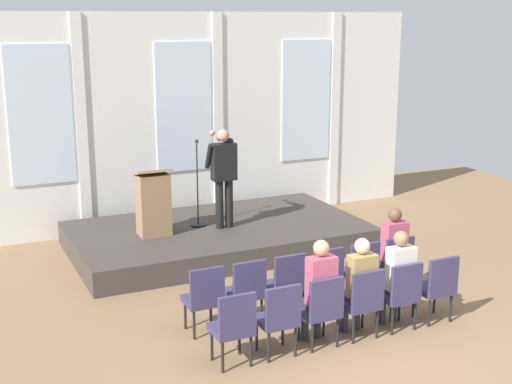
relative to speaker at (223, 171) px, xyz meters
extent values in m
plane|color=#846647|center=(-0.06, -4.85, -1.42)|extent=(17.55, 17.55, 0.00)
cube|color=silver|center=(-0.06, 1.90, 0.63)|extent=(10.04, 0.10, 4.11)
cube|color=silver|center=(-2.74, 1.84, 0.90)|extent=(1.12, 0.04, 2.48)
cube|color=silver|center=(-2.03, 1.84, 0.63)|extent=(0.20, 0.08, 4.11)
cube|color=silver|center=(-0.06, 1.84, 0.90)|extent=(1.12, 0.04, 2.48)
cube|color=silver|center=(0.65, 1.84, 0.63)|extent=(0.20, 0.08, 4.11)
cube|color=silver|center=(2.62, 1.84, 0.90)|extent=(1.12, 0.04, 2.48)
cube|color=silver|center=(3.33, 1.84, 0.63)|extent=(0.20, 0.08, 4.11)
cube|color=#3F3833|center=(-0.06, 0.14, -1.22)|extent=(5.09, 2.91, 0.41)
cylinder|color=black|center=(-0.09, -0.02, -0.59)|extent=(0.14, 0.14, 0.86)
cylinder|color=black|center=(0.09, -0.02, -0.59)|extent=(0.14, 0.14, 0.86)
cube|color=black|center=(0.00, -0.02, 0.17)|extent=(0.42, 0.22, 0.64)
cube|color=#26663F|center=(0.00, 0.10, 0.24)|extent=(0.06, 0.01, 0.39)
sphere|color=tan|center=(0.00, -0.01, 0.62)|extent=(0.21, 0.21, 0.21)
cylinder|color=black|center=(-0.24, 0.06, 0.27)|extent=(0.09, 0.28, 0.45)
cylinder|color=black|center=(0.15, 0.12, 0.50)|extent=(0.15, 0.36, 0.15)
cylinder|color=black|center=(0.10, 0.25, 0.53)|extent=(0.11, 0.34, 0.15)
sphere|color=tan|center=(0.00, 0.51, 0.59)|extent=(0.10, 0.10, 0.10)
cylinder|color=black|center=(-0.38, 0.28, -1.00)|extent=(0.28, 0.28, 0.03)
cylinder|color=black|center=(-0.38, 0.28, -0.26)|extent=(0.02, 0.02, 1.45)
sphere|color=#262626|center=(-0.38, 0.28, 0.50)|extent=(0.07, 0.07, 0.07)
cube|color=#93724C|center=(-1.24, 0.11, -0.49)|extent=(0.52, 0.40, 1.05)
cube|color=#93724C|center=(-1.24, 0.13, 0.07)|extent=(0.60, 0.48, 0.14)
cylinder|color=black|center=(-1.36, -2.83, -1.22)|extent=(0.04, 0.04, 0.40)
cylinder|color=black|center=(-1.72, -2.83, -1.22)|extent=(0.04, 0.04, 0.40)
cylinder|color=black|center=(-1.36, -3.17, -1.22)|extent=(0.04, 0.04, 0.40)
cylinder|color=black|center=(-1.72, -3.17, -1.22)|extent=(0.04, 0.04, 0.40)
cube|color=#383356|center=(-1.54, -3.00, -0.98)|extent=(0.46, 0.44, 0.08)
cube|color=#383356|center=(-1.54, -3.19, -0.71)|extent=(0.46, 0.06, 0.46)
cylinder|color=black|center=(-0.77, -2.83, -1.22)|extent=(0.04, 0.04, 0.40)
cylinder|color=black|center=(-1.13, -2.83, -1.22)|extent=(0.04, 0.04, 0.40)
cylinder|color=black|center=(-0.77, -3.17, -1.22)|extent=(0.04, 0.04, 0.40)
cylinder|color=black|center=(-1.13, -3.17, -1.22)|extent=(0.04, 0.04, 0.40)
cube|color=#383356|center=(-0.95, -3.00, -0.98)|extent=(0.46, 0.44, 0.08)
cube|color=#383356|center=(-0.95, -3.19, -0.71)|extent=(0.46, 0.06, 0.46)
cylinder|color=black|center=(-0.18, -2.83, -1.22)|extent=(0.04, 0.04, 0.40)
cylinder|color=black|center=(-0.54, -2.83, -1.22)|extent=(0.04, 0.04, 0.40)
cylinder|color=black|center=(-0.18, -3.17, -1.22)|extent=(0.04, 0.04, 0.40)
cylinder|color=black|center=(-0.54, -3.17, -1.22)|extent=(0.04, 0.04, 0.40)
cube|color=#383356|center=(-0.36, -3.00, -0.98)|extent=(0.46, 0.44, 0.08)
cube|color=#383356|center=(-0.36, -3.19, -0.71)|extent=(0.46, 0.06, 0.46)
cylinder|color=black|center=(0.42, -2.83, -1.22)|extent=(0.04, 0.04, 0.40)
cylinder|color=black|center=(0.06, -2.83, -1.22)|extent=(0.04, 0.04, 0.40)
cylinder|color=black|center=(0.42, -3.17, -1.22)|extent=(0.04, 0.04, 0.40)
cylinder|color=black|center=(0.06, -3.17, -1.22)|extent=(0.04, 0.04, 0.40)
cube|color=#383356|center=(0.24, -3.00, -0.98)|extent=(0.46, 0.44, 0.08)
cube|color=#383356|center=(0.24, -3.19, -0.71)|extent=(0.46, 0.06, 0.46)
cylinder|color=black|center=(1.01, -2.83, -1.22)|extent=(0.04, 0.04, 0.40)
cylinder|color=black|center=(0.65, -2.83, -1.22)|extent=(0.04, 0.04, 0.40)
cylinder|color=black|center=(1.01, -3.17, -1.22)|extent=(0.04, 0.04, 0.40)
cylinder|color=black|center=(0.65, -3.17, -1.22)|extent=(0.04, 0.04, 0.40)
cube|color=#383356|center=(0.83, -3.00, -0.98)|extent=(0.46, 0.44, 0.08)
cube|color=#383356|center=(0.83, -3.19, -0.71)|extent=(0.46, 0.06, 0.46)
cylinder|color=black|center=(1.60, -2.83, -1.22)|extent=(0.04, 0.04, 0.40)
cylinder|color=black|center=(1.24, -2.83, -1.22)|extent=(0.04, 0.04, 0.40)
cylinder|color=black|center=(1.60, -3.17, -1.22)|extent=(0.04, 0.04, 0.40)
cylinder|color=black|center=(1.24, -3.17, -1.22)|extent=(0.04, 0.04, 0.40)
cube|color=#383356|center=(1.42, -3.00, -0.98)|extent=(0.46, 0.44, 0.08)
cube|color=#383356|center=(1.42, -3.19, -0.71)|extent=(0.46, 0.06, 0.46)
cylinder|color=#2D2D33|center=(1.33, -2.82, -1.20)|extent=(0.10, 0.10, 0.44)
cylinder|color=#2D2D33|center=(1.51, -2.82, -1.20)|extent=(0.10, 0.10, 0.44)
cube|color=#2D2D33|center=(1.42, -2.94, -0.92)|extent=(0.34, 0.36, 0.12)
cube|color=#B24C66|center=(1.42, -3.05, -0.57)|extent=(0.36, 0.20, 0.58)
sphere|color=brown|center=(1.42, -3.03, -0.17)|extent=(0.20, 0.20, 0.20)
cylinder|color=black|center=(-1.36, -3.79, -1.22)|extent=(0.04, 0.04, 0.40)
cylinder|color=black|center=(-1.72, -3.79, -1.22)|extent=(0.04, 0.04, 0.40)
cylinder|color=black|center=(-1.36, -4.13, -1.22)|extent=(0.04, 0.04, 0.40)
cylinder|color=black|center=(-1.72, -4.13, -1.22)|extent=(0.04, 0.04, 0.40)
cube|color=#383356|center=(-1.54, -3.96, -0.98)|extent=(0.46, 0.44, 0.08)
cube|color=#383356|center=(-1.54, -4.15, -0.71)|extent=(0.46, 0.06, 0.46)
cylinder|color=black|center=(-0.77, -3.79, -1.22)|extent=(0.04, 0.04, 0.40)
cylinder|color=black|center=(-1.13, -3.79, -1.22)|extent=(0.04, 0.04, 0.40)
cylinder|color=black|center=(-0.77, -4.13, -1.22)|extent=(0.04, 0.04, 0.40)
cylinder|color=black|center=(-1.13, -4.13, -1.22)|extent=(0.04, 0.04, 0.40)
cube|color=#383356|center=(-0.95, -3.96, -0.98)|extent=(0.46, 0.44, 0.08)
cube|color=#383356|center=(-0.95, -4.15, -0.71)|extent=(0.46, 0.06, 0.46)
cylinder|color=black|center=(-0.18, -3.79, -1.22)|extent=(0.04, 0.04, 0.40)
cylinder|color=black|center=(-0.54, -3.79, -1.22)|extent=(0.04, 0.04, 0.40)
cylinder|color=black|center=(-0.18, -4.13, -1.22)|extent=(0.04, 0.04, 0.40)
cylinder|color=black|center=(-0.54, -4.13, -1.22)|extent=(0.04, 0.04, 0.40)
cube|color=#383356|center=(-0.36, -3.96, -0.98)|extent=(0.46, 0.44, 0.08)
cube|color=#383356|center=(-0.36, -4.15, -0.71)|extent=(0.46, 0.06, 0.46)
cylinder|color=#2D2D33|center=(-0.45, -3.78, -1.20)|extent=(0.10, 0.10, 0.44)
cylinder|color=#2D2D33|center=(-0.27, -3.78, -1.20)|extent=(0.10, 0.10, 0.44)
cube|color=#2D2D33|center=(-0.36, -3.90, -0.92)|extent=(0.34, 0.36, 0.12)
cube|color=#B24C66|center=(-0.36, -4.01, -0.55)|extent=(0.36, 0.20, 0.62)
sphere|color=tan|center=(-0.36, -3.99, -0.13)|extent=(0.20, 0.20, 0.20)
cylinder|color=black|center=(0.42, -3.79, -1.22)|extent=(0.04, 0.04, 0.40)
cylinder|color=black|center=(0.06, -3.79, -1.22)|extent=(0.04, 0.04, 0.40)
cylinder|color=black|center=(0.42, -4.13, -1.22)|extent=(0.04, 0.04, 0.40)
cylinder|color=black|center=(0.06, -4.13, -1.22)|extent=(0.04, 0.04, 0.40)
cube|color=#383356|center=(0.24, -3.96, -0.98)|extent=(0.46, 0.44, 0.08)
cube|color=#383356|center=(0.24, -4.15, -0.71)|extent=(0.46, 0.06, 0.46)
cylinder|color=#2D2D33|center=(0.15, -3.78, -1.20)|extent=(0.10, 0.10, 0.44)
cylinder|color=#2D2D33|center=(0.33, -3.78, -1.20)|extent=(0.10, 0.10, 0.44)
cube|color=#2D2D33|center=(0.24, -3.90, -0.92)|extent=(0.34, 0.36, 0.12)
cube|color=#997F4C|center=(0.24, -4.01, -0.58)|extent=(0.36, 0.20, 0.56)
sphere|color=beige|center=(0.24, -3.99, -0.19)|extent=(0.20, 0.20, 0.20)
cylinder|color=black|center=(1.01, -3.79, -1.22)|extent=(0.04, 0.04, 0.40)
cylinder|color=black|center=(0.65, -3.79, -1.22)|extent=(0.04, 0.04, 0.40)
cylinder|color=black|center=(1.01, -4.13, -1.22)|extent=(0.04, 0.04, 0.40)
cylinder|color=black|center=(0.65, -4.13, -1.22)|extent=(0.04, 0.04, 0.40)
cube|color=#383356|center=(0.83, -3.96, -0.98)|extent=(0.46, 0.44, 0.08)
cube|color=#383356|center=(0.83, -4.15, -0.71)|extent=(0.46, 0.06, 0.46)
cylinder|color=#2D2D33|center=(0.74, -3.78, -1.20)|extent=(0.10, 0.10, 0.44)
cylinder|color=#2D2D33|center=(0.92, -3.78, -1.20)|extent=(0.10, 0.10, 0.44)
cube|color=#2D2D33|center=(0.83, -3.90, -0.92)|extent=(0.34, 0.36, 0.12)
cube|color=silver|center=(0.83, -4.01, -0.57)|extent=(0.36, 0.20, 0.58)
sphere|color=#8C6647|center=(0.83, -3.99, -0.18)|extent=(0.20, 0.20, 0.20)
cylinder|color=black|center=(1.60, -3.79, -1.22)|extent=(0.04, 0.04, 0.40)
cylinder|color=black|center=(1.24, -3.79, -1.22)|extent=(0.04, 0.04, 0.40)
cylinder|color=black|center=(1.60, -4.13, -1.22)|extent=(0.04, 0.04, 0.40)
cylinder|color=black|center=(1.24, -4.13, -1.22)|extent=(0.04, 0.04, 0.40)
cube|color=#383356|center=(1.42, -3.96, -0.98)|extent=(0.46, 0.44, 0.08)
cube|color=#383356|center=(1.42, -4.15, -0.71)|extent=(0.46, 0.06, 0.46)
camera|label=1|loc=(-4.49, -10.99, 2.59)|focal=49.27mm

